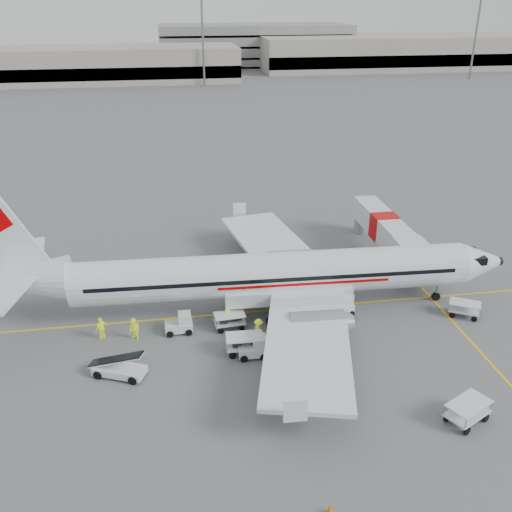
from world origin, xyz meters
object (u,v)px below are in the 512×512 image
object	(u,v)px
tug_fore	(337,308)
tug_aft	(179,323)
belt_loader	(118,360)
tug_mid	(253,347)
aircraft	(273,247)
jet_bridge	(383,235)

from	to	relation	value
tug_fore	tug_aft	size ratio (longest dim) A/B	1.25
belt_loader	tug_mid	size ratio (longest dim) A/B	2.24
tug_fore	tug_mid	distance (m)	8.00
aircraft	jet_bridge	bearing A→B (deg)	37.37
belt_loader	aircraft	bearing A→B (deg)	53.47
tug_fore	belt_loader	bearing A→B (deg)	162.66
aircraft	belt_loader	size ratio (longest dim) A/B	8.84
jet_bridge	tug_aft	bearing A→B (deg)	-151.34
belt_loader	tug_mid	distance (m)	8.82
tug_fore	tug_aft	distance (m)	11.83
belt_loader	tug_aft	world-z (taller)	belt_loader
tug_mid	jet_bridge	bearing A→B (deg)	45.73
jet_bridge	tug_mid	size ratio (longest dim) A/B	7.62
belt_loader	tug_fore	size ratio (longest dim) A/B	1.81
jet_bridge	belt_loader	bearing A→B (deg)	-146.94
tug_aft	tug_fore	bearing A→B (deg)	-0.66
tug_mid	tug_aft	bearing A→B (deg)	142.44
belt_loader	tug_fore	world-z (taller)	belt_loader
aircraft	jet_bridge	size ratio (longest dim) A/B	2.60
jet_bridge	tug_mid	distance (m)	20.40
jet_bridge	belt_loader	distance (m)	27.71
jet_bridge	tug_mid	world-z (taller)	jet_bridge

